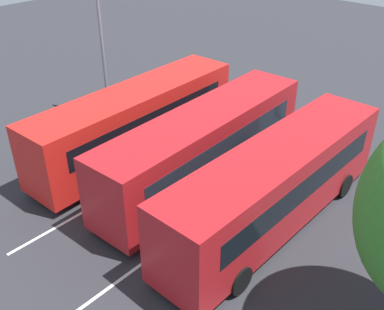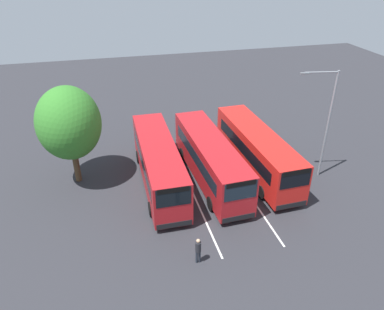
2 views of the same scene
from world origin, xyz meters
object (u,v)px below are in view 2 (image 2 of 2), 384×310
(street_lamp, at_px, (326,119))
(bus_center_right, at_px, (257,150))
(depot_tree, at_px, (69,123))
(bus_center_left, at_px, (210,159))
(bus_far_left, at_px, (159,163))
(pedestrian, at_px, (198,249))

(street_lamp, bearing_deg, bus_center_right, -12.04)
(bus_center_right, relative_size, depot_tree, 1.52)
(bus_center_left, relative_size, depot_tree, 1.52)
(bus_far_left, distance_m, bus_center_right, 7.48)
(bus_center_left, xyz_separation_m, bus_center_right, (-0.35, 3.77, 0.00))
(street_lamp, height_order, depot_tree, street_lamp)
(bus_center_left, height_order, depot_tree, depot_tree)
(pedestrian, distance_m, street_lamp, 13.17)
(bus_center_left, height_order, pedestrian, bus_center_left)
(bus_far_left, relative_size, bus_center_right, 0.99)
(bus_center_left, bearing_deg, pedestrian, -23.58)
(street_lamp, bearing_deg, bus_center_left, 0.58)
(pedestrian, bearing_deg, street_lamp, -59.35)
(pedestrian, bearing_deg, depot_tree, 33.08)
(bus_far_left, bearing_deg, street_lamp, 81.90)
(depot_tree, bearing_deg, street_lamp, 78.08)
(bus_center_left, bearing_deg, bus_far_left, -97.93)
(depot_tree, bearing_deg, pedestrian, 32.73)
(bus_center_left, distance_m, bus_center_right, 3.78)
(bus_center_left, relative_size, pedestrian, 6.67)
(bus_center_right, height_order, pedestrian, bus_center_right)
(bus_center_left, height_order, bus_center_right, same)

